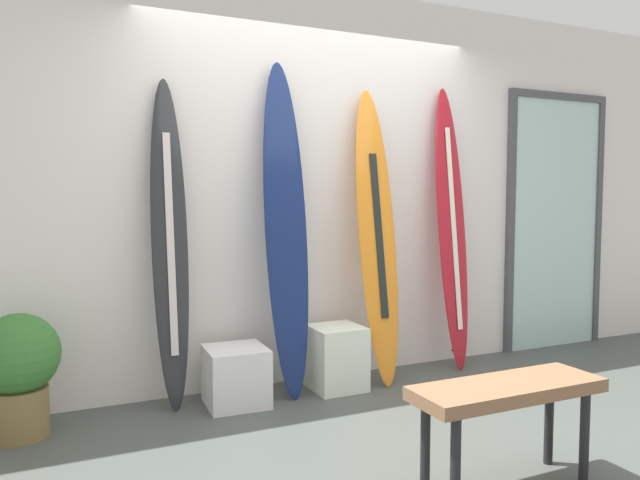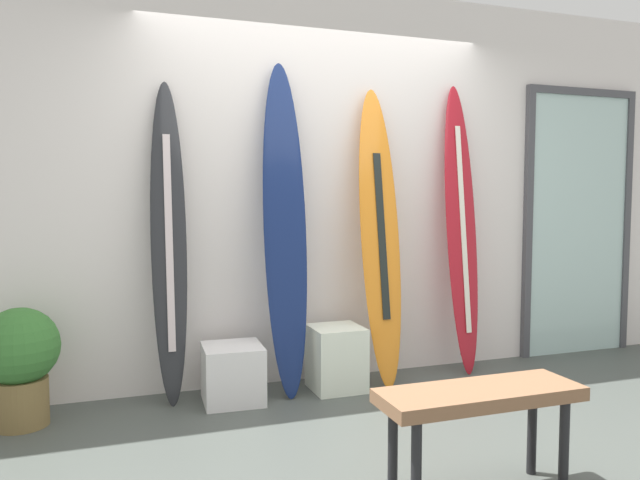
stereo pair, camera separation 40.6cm
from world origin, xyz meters
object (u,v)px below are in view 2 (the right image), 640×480
Objects in this scene: potted_plant at (20,359)px; bench at (480,404)px; surfboard_charcoal at (169,242)px; glass_door at (578,218)px; surfboard_sunset at (380,238)px; display_block_left at (233,374)px; surfboard_crimson at (461,231)px; display_block_center at (336,358)px; surfboard_navy at (285,230)px.

potted_plant reaches higher than bench.
surfboard_charcoal is 3.37m from glass_door.
surfboard_sunset is 1.36m from display_block_left.
bench reaches higher than display_block_left.
bench is at bearing -139.70° from glass_door.
surfboard_crimson is at bearing 60.38° from bench.
display_block_left is 0.43× the size of bench.
display_block_center is (1.09, -0.12, -0.81)m from surfboard_charcoal.
surfboard_sunset is 4.82× the size of display_block_center.
surfboard_charcoal is 1.37m from display_block_center.
potted_plant is at bearing -177.26° from surfboard_crimson.
surfboard_navy reaches higher than bench.
glass_door is at bearing 6.81° from display_block_center.
surfboard_crimson is at bearing 2.26° from surfboard_navy.
surfboard_sunset is (1.44, -0.08, 0.00)m from surfboard_charcoal.
display_block_left is 0.18× the size of glass_door.
surfboard_charcoal is 5.27× the size of display_block_left.
surfboard_navy reaches higher than display_block_left.
surfboard_navy is 1.75m from potted_plant.
glass_door is 2.41× the size of bench.
bench is (0.07, -1.59, 0.20)m from display_block_center.
potted_plant is (-1.60, -0.09, -0.70)m from surfboard_navy.
display_block_center is at bearing -172.25° from surfboard_sunset.
surfboard_sunset is at bearing 1.92° from potted_plant.
display_block_center is at bearing 92.59° from bench.
surfboard_charcoal is at bearing 10.09° from potted_plant.
surfboard_crimson is at bearing 6.20° from display_block_center.
surfboard_charcoal is at bearing 159.71° from display_block_left.
potted_plant is at bearing -175.92° from glass_door.
potted_plant is 2.55m from bench.
surfboard_navy is 0.95m from display_block_center.
surfboard_crimson is 1.35m from display_block_center.
display_block_left is at bearing -175.81° from surfboard_crimson.
display_block_left is 3.15m from glass_door.
surfboard_crimson is at bearing 5.43° from surfboard_sunset.
glass_door reaches higher than surfboard_crimson.
surfboard_charcoal reaches higher than potted_plant.
potted_plant is (-0.86, -0.15, -0.64)m from surfboard_charcoal.
potted_plant is at bearing -179.12° from display_block_center.
surfboard_navy is 5.13× the size of display_block_center.
display_block_center is at bearing -173.80° from surfboard_crimson.
bench is (-0.97, -1.70, -0.64)m from surfboard_crimson.
surfboard_navy is 1.39m from surfboard_crimson.
surfboard_charcoal reaches higher than bench.
display_block_left is 0.72m from display_block_center.
surfboard_navy is at bearing 179.03° from surfboard_sunset.
display_block_left is 0.57× the size of potted_plant.
surfboard_charcoal is 2.99× the size of potted_plant.
surfboard_sunset reaches higher than display_block_left.
glass_door is (1.92, 0.22, 0.11)m from surfboard_sunset.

